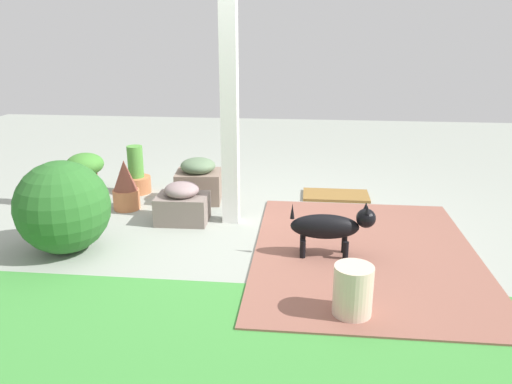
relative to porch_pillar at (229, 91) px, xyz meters
The scene contains 12 objects.
ground_plane 1.27m from the porch_pillar, 137.35° to the left, with size 12.00×12.00×0.00m, color #959C91.
brick_path 1.82m from the porch_pillar, 152.46° to the left, with size 1.80×2.40×0.02m, color #895647.
porch_pillar is the anchor object (origin of this frame).
stone_planter_nearest 1.22m from the porch_pillar, 51.39° to the right, with size 0.50×0.44×0.47m.
stone_planter_near 1.14m from the porch_pillar, ahead, with size 0.49×0.38×0.39m.
round_shrub 1.71m from the porch_pillar, 33.02° to the left, with size 0.76×0.76×0.76m, color #286225.
terracotta_pot_tall 1.75m from the porch_pillar, 32.80° to the right, with size 0.31×0.31×0.53m.
terracotta_pot_spiky 1.50m from the porch_pillar, 11.42° to the right, with size 0.27×0.27×0.51m.
terracotta_pot_broad 2.10m from the porch_pillar, 21.85° to the right, with size 0.41×0.41×0.45m.
dog 1.50m from the porch_pillar, 141.74° to the left, with size 0.67×0.19×0.46m.
ceramic_urn 2.15m from the porch_pillar, 122.80° to the left, with size 0.25×0.25×0.35m, color beige.
doormat 1.80m from the porch_pillar, 140.79° to the right, with size 0.71×0.40×0.03m, color olive.
Camera 1 is at (-0.45, 4.22, 1.75)m, focal length 35.34 mm.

